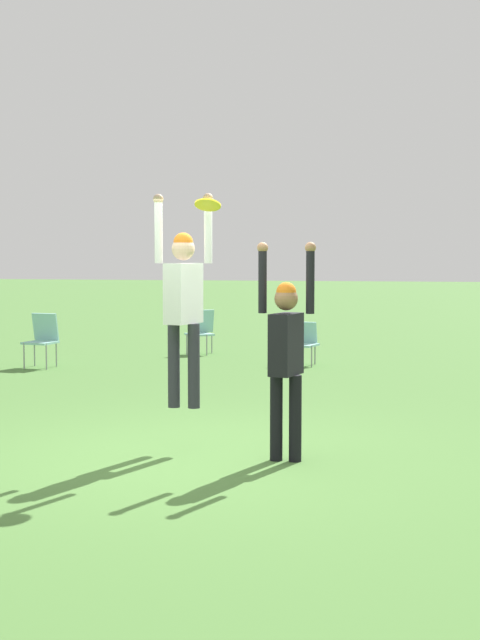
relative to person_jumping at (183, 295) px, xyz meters
The scene contains 7 objects.
ground_plane 1.58m from the person_jumping, 67.65° to the right, with size 120.00×120.00×0.00m, color #4C7A38.
person_jumping is the anchor object (origin of this frame).
person_defending 1.20m from the person_jumping, 13.66° to the right, with size 0.56×0.44×2.07m.
frisbee 0.94m from the person_jumping, 33.57° to the right, with size 0.25×0.24×0.11m.
camping_chair_1 7.31m from the person_jumping, 125.69° to the left, with size 0.55×0.59×0.94m.
camping_chair_2 8.84m from the person_jumping, 103.67° to the left, with size 0.66×0.73×0.87m.
camping_chair_3 7.21m from the person_jumping, 88.81° to the left, with size 0.63×0.67×0.76m.
Camera 1 is at (2.30, -8.21, 1.94)m, focal length 50.00 mm.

